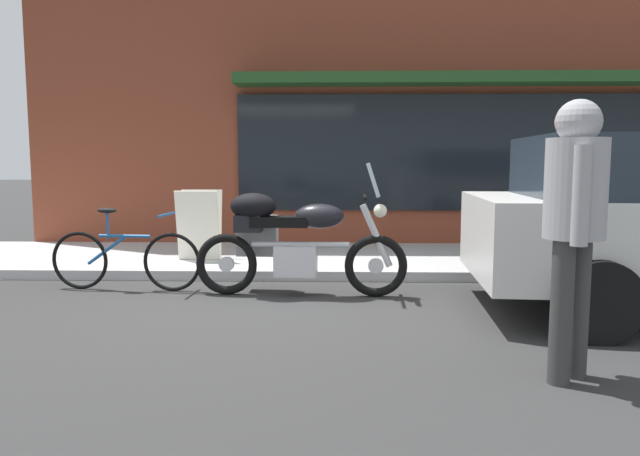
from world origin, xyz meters
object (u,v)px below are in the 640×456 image
Objects in this scene: parked_bicycle at (125,258)px; pedestrian_walking at (575,206)px; sandwich_board_sign at (199,225)px; touring_motorcycle at (289,238)px.

pedestrian_walking is at bearing -34.41° from parked_bicycle.
parked_bicycle is 1.50m from sandwich_board_sign.
pedestrian_walking is at bearing -50.41° from sandwich_board_sign.
sandwich_board_sign is (-1.31, 1.56, -0.03)m from touring_motorcycle.
pedestrian_walking is (2.00, -2.45, 0.53)m from touring_motorcycle.
pedestrian_walking reaches higher than touring_motorcycle.
pedestrian_walking is 1.96× the size of sandwich_board_sign.
parked_bicycle is 0.94× the size of pedestrian_walking.
sandwich_board_sign is at bearing 130.02° from touring_motorcycle.
touring_motorcycle is 2.04m from sandwich_board_sign.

